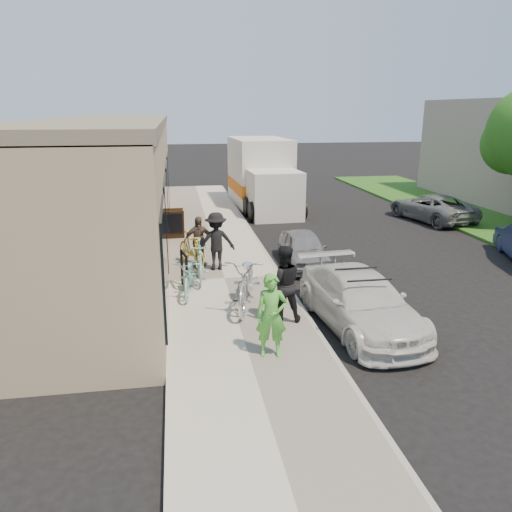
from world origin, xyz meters
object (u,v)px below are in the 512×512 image
sedan_white (360,301)px  bystander_b (198,241)px  sedan_silver (304,249)px  bike_rack (184,267)px  cruiser_bike_a (200,261)px  bystander_a (216,241)px  cruiser_bike_b (189,276)px  far_car_gray (432,207)px  moving_truck (262,178)px  tandem_bike (247,280)px  woman_rider (271,316)px  man_standing (283,284)px  cruiser_bike_c (191,249)px  sandwich_board (175,224)px

sedan_white → bystander_b: (-3.18, 4.50, 0.29)m
sedan_white → sedan_silver: (-0.07, 4.49, -0.08)m
bike_rack → cruiser_bike_a: bearing=55.9°
sedan_silver → bystander_a: bearing=-168.3°
cruiser_bike_b → bystander_a: (0.82, 1.85, 0.35)m
bystander_b → far_car_gray: bearing=20.3°
moving_truck → tandem_bike: bearing=-103.5°
cruiser_bike_a → woman_rider: bearing=-74.9°
sedan_silver → bystander_b: size_ratio=2.08×
sedan_white → moving_truck: (0.31, 13.83, 0.82)m
woman_rider → bystander_b: woman_rider is taller
moving_truck → man_standing: size_ratio=3.96×
cruiser_bike_c → bystander_b: 0.32m
sandwich_board → cruiser_bike_b: sandwich_board is taller
sedan_white → far_car_gray: (6.81, 9.73, -0.03)m
cruiser_bike_a → sedan_white: bearing=-43.1°
sedan_white → man_standing: (-1.62, 0.26, 0.39)m
cruiser_bike_a → cruiser_bike_c: 1.35m
cruiser_bike_b → cruiser_bike_c: bearing=93.2°
far_car_gray → man_standing: (-8.43, -9.46, 0.42)m
moving_truck → cruiser_bike_a: 11.23m
tandem_bike → bystander_b: 3.40m
far_car_gray → tandem_bike: (-9.06, -8.50, 0.20)m
cruiser_bike_b → bystander_b: bearing=88.0°
bike_rack → sedan_white: (3.64, -2.59, -0.14)m
moving_truck → cruiser_bike_b: size_ratio=3.73×
cruiser_bike_a → cruiser_bike_c: bearing=98.7°
sedan_white → bike_rack: bearing=139.1°
woman_rider → bystander_b: bearing=108.9°
woman_rider → cruiser_bike_c: (-1.23, 5.78, -0.29)m
bike_rack → woman_rider: size_ratio=0.61×
sedan_white → far_car_gray: size_ratio=1.04×
bike_rack → cruiser_bike_a: (0.41, 0.61, -0.04)m
bystander_a → cruiser_bike_a: bearing=56.5°
woman_rider → cruiser_bike_c: woman_rider is taller
sedan_silver → cruiser_bike_b: 4.14m
sedan_white → far_car_gray: bearing=49.5°
woman_rider → cruiser_bike_a: 4.58m
bystander_a → far_car_gray: bearing=-152.0°
sandwich_board → tandem_bike: size_ratio=0.43×
sedan_white → sedan_silver: bearing=85.4°
far_car_gray → bystander_a: size_ratio=2.49×
woman_rider → bystander_a: (-0.55, 5.31, 0.04)m
far_car_gray → cruiser_bike_c: far_car_gray is taller
bike_rack → cruiser_bike_b: size_ratio=0.54×
bike_rack → cruiser_bike_c: cruiser_bike_c is taller
woman_rider → bystander_b: 5.83m
cruiser_bike_b → bystander_b: (0.35, 2.28, 0.26)m
man_standing → cruiser_bike_b: 2.76m
bystander_b → tandem_bike: bearing=-81.4°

